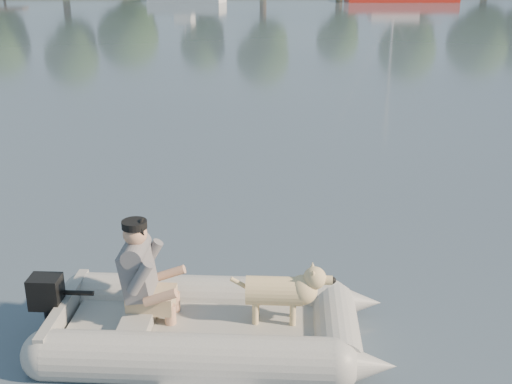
{
  "coord_description": "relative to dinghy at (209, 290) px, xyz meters",
  "views": [
    {
      "loc": [
        -0.16,
        -5.41,
        3.62
      ],
      "look_at": [
        0.21,
        2.22,
        0.75
      ],
      "focal_mm": 45.0,
      "sensor_mm": 36.0,
      "label": 1
    }
  ],
  "objects": [
    {
      "name": "water",
      "position": [
        0.35,
        -0.04,
        -0.57
      ],
      "size": [
        160.0,
        160.0,
        0.0
      ],
      "primitive_type": "plane",
      "color": "slate",
      "rests_on": "ground"
    },
    {
      "name": "dinghy",
      "position": [
        0.0,
        0.0,
        0.0
      ],
      "size": [
        4.73,
        3.4,
        1.35
      ],
      "primitive_type": null,
      "rotation": [
        0.0,
        0.0,
        -0.1
      ],
      "color": "gray",
      "rests_on": "water"
    },
    {
      "name": "man",
      "position": [
        -0.67,
        0.12,
        0.18
      ],
      "size": [
        0.76,
        0.67,
        1.04
      ],
      "primitive_type": null,
      "rotation": [
        0.0,
        0.0,
        -0.1
      ],
      "color": "slate",
      "rests_on": "dinghy"
    },
    {
      "name": "dog",
      "position": [
        0.63,
        -0.01,
        -0.07
      ],
      "size": [
        0.93,
        0.41,
        0.6
      ],
      "primitive_type": null,
      "rotation": [
        0.0,
        0.0,
        -0.1
      ],
      "color": "tan",
      "rests_on": "dinghy"
    },
    {
      "name": "outboard_motor",
      "position": [
        -1.6,
        0.17,
        -0.27
      ],
      "size": [
        0.43,
        0.32,
        0.76
      ],
      "primitive_type": null,
      "rotation": [
        0.0,
        0.0,
        -0.1
      ],
      "color": "black",
      "rests_on": "dinghy"
    }
  ]
}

